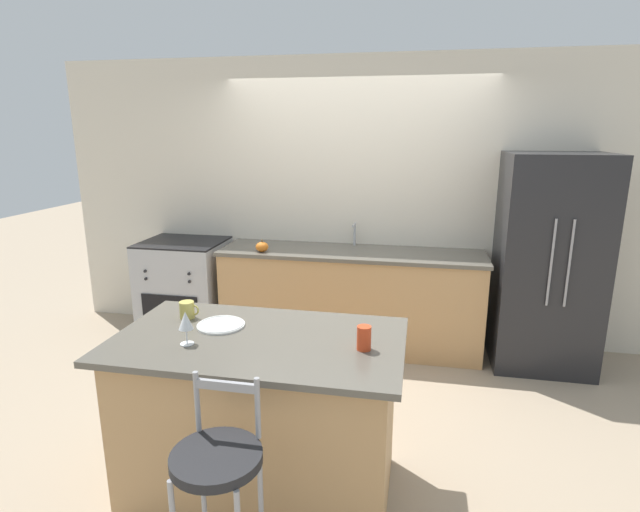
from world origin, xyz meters
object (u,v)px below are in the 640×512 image
at_px(wine_glass, 186,321).
at_px(tumbler_cup, 364,338).
at_px(oven_range, 186,287).
at_px(pumpkin_decoration, 262,247).
at_px(bar_stool_near, 219,483).
at_px(dinner_plate, 221,325).
at_px(coffee_mug, 187,310).
at_px(refrigerator, 548,263).

bearing_deg(wine_glass, tumbler_cup, 7.31).
height_order(oven_range, pumpkin_decoration, pumpkin_decoration).
bearing_deg(pumpkin_decoration, oven_range, 168.49).
distance_m(oven_range, bar_stool_near, 3.17).
xyz_separation_m(oven_range, bar_stool_near, (1.52, -2.78, 0.12)).
bearing_deg(dinner_plate, pumpkin_decoration, 100.32).
relative_size(oven_range, coffee_mug, 7.93).
xyz_separation_m(refrigerator, bar_stool_near, (-1.86, -2.76, -0.32)).
bearing_deg(refrigerator, bar_stool_near, -124.00).
xyz_separation_m(refrigerator, tumbler_cup, (-1.34, -2.07, 0.08)).
relative_size(refrigerator, bar_stool_near, 1.79).
bearing_deg(bar_stool_near, wine_glass, 124.56).
xyz_separation_m(coffee_mug, tumbler_cup, (1.08, -0.23, 0.01)).
height_order(bar_stool_near, pumpkin_decoration, pumpkin_decoration).
bearing_deg(tumbler_cup, coffee_mug, 167.92).
relative_size(dinner_plate, coffee_mug, 2.25).
relative_size(coffee_mug, pumpkin_decoration, 1.03).
relative_size(refrigerator, oven_range, 1.93).
xyz_separation_m(dinner_plate, wine_glass, (-0.08, -0.27, 0.12)).
relative_size(bar_stool_near, coffee_mug, 8.54).
height_order(refrigerator, tumbler_cup, refrigerator).
distance_m(refrigerator, pumpkin_decoration, 2.51).
bearing_deg(bar_stool_near, pumpkin_decoration, 103.73).
relative_size(refrigerator, wine_glass, 10.23).
bearing_deg(coffee_mug, oven_range, 117.23).
xyz_separation_m(refrigerator, wine_glass, (-2.26, -2.19, 0.14)).
bearing_deg(coffee_mug, dinner_plate, -18.72).
distance_m(oven_range, dinner_plate, 2.33).
height_order(bar_stool_near, dinner_plate, bar_stool_near).
xyz_separation_m(wine_glass, coffee_mug, (-0.16, 0.35, -0.08)).
height_order(dinner_plate, wine_glass, wine_glass).
bearing_deg(pumpkin_decoration, bar_stool_near, -76.27).
relative_size(wine_glass, tumbler_cup, 1.43).
bearing_deg(wine_glass, coffee_mug, 115.29).
bearing_deg(dinner_plate, bar_stool_near, -69.42).
bearing_deg(coffee_mug, tumbler_cup, -12.08).
distance_m(bar_stool_near, pumpkin_decoration, 2.71).
distance_m(coffee_mug, tumbler_cup, 1.10).
relative_size(refrigerator, tumbler_cup, 14.64).
xyz_separation_m(oven_range, wine_glass, (1.12, -2.21, 0.59)).
bearing_deg(tumbler_cup, oven_range, 134.23).
bearing_deg(dinner_plate, refrigerator, 41.49).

